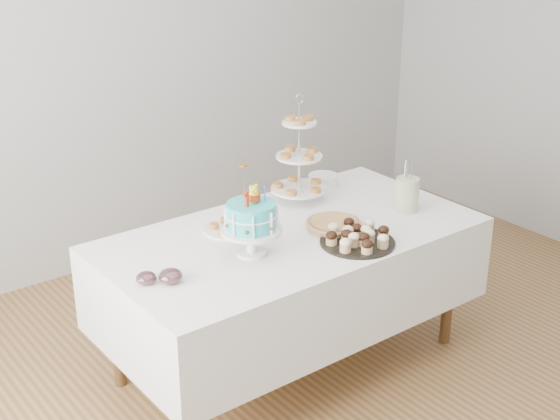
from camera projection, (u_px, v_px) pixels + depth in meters
floor at (326, 388)px, 4.00m from camera, size 5.00×5.00×0.00m
walls at (333, 136)px, 3.48m from camera, size 5.04×4.04×2.70m
table at (290, 272)px, 4.01m from camera, size 1.92×1.02×0.77m
birthday_cake at (251, 231)px, 3.63m from camera, size 0.29×0.29×0.45m
cupcake_tray at (358, 236)px, 3.78m from camera, size 0.37×0.37×0.08m
pie at (334, 225)px, 3.94m from camera, size 0.29×0.29×0.05m
tiered_stand at (299, 157)px, 4.23m from camera, size 0.31×0.31×0.60m
plate_stack at (323, 180)px, 4.51m from camera, size 0.17×0.17×0.07m
pastry_plate at (229, 227)px, 3.93m from camera, size 0.26×0.26×0.04m
jam_bowl_a at (171, 276)px, 3.41m from camera, size 0.11×0.11×0.06m
jam_bowl_b at (146, 278)px, 3.40m from camera, size 0.09×0.09×0.05m
utensil_pitcher at (407, 193)px, 4.15m from camera, size 0.13×0.12×0.28m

